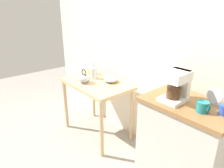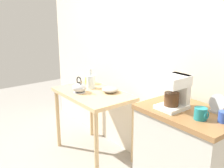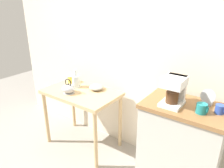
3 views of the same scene
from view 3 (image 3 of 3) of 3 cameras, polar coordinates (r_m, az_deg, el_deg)
ground_plane at (r=2.70m, az=3.71°, el=-19.79°), size 8.00×8.00×0.00m
back_wall at (r=2.33m, az=11.34°, el=11.73°), size 4.40×0.10×2.80m
wooden_table at (r=2.64m, az=-8.19°, el=-3.96°), size 0.91×0.57×0.76m
kitchen_counter at (r=2.23m, az=17.71°, el=-15.97°), size 0.73×0.49×0.92m
bowl_stoneware at (r=2.61m, az=-4.21°, el=-0.87°), size 0.18×0.18×0.06m
teakettle at (r=2.55m, az=-11.55°, el=-1.25°), size 0.19×0.16×0.18m
glass_carafe_vase at (r=2.71m, az=-9.62°, el=0.82°), size 0.10×0.10×0.23m
canister_enamel at (r=2.90m, az=-10.80°, el=1.45°), size 0.10×0.10×0.10m
coffee_maker at (r=1.92m, az=16.35°, el=-1.43°), size 0.18×0.22×0.26m
mug_dark_teal at (r=1.89m, az=22.98°, el=-6.08°), size 0.09×0.09×0.08m
mug_blue at (r=1.95m, az=27.02°, el=-6.06°), size 0.08×0.07×0.08m
table_clock at (r=2.06m, az=24.33°, el=-3.40°), size 0.13×0.06×0.14m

